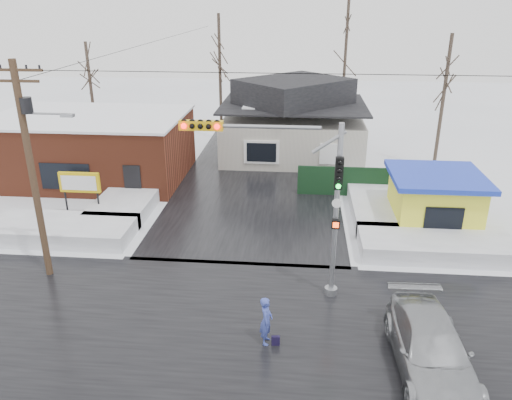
# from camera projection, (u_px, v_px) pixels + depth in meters

# --- Properties ---
(ground) EXTENTS (120.00, 120.00, 0.00)m
(ground) POSITION_uv_depth(u_px,v_px,m) (221.00, 335.00, 17.62)
(ground) COLOR white
(ground) RESTS_ON ground
(road_ns) EXTENTS (10.00, 120.00, 0.02)m
(road_ns) POSITION_uv_depth(u_px,v_px,m) (221.00, 335.00, 17.61)
(road_ns) COLOR black
(road_ns) RESTS_ON ground
(road_ew) EXTENTS (120.00, 10.00, 0.02)m
(road_ew) POSITION_uv_depth(u_px,v_px,m) (221.00, 335.00, 17.61)
(road_ew) COLOR black
(road_ew) RESTS_ON ground
(snowbank_nw) EXTENTS (7.00, 3.00, 0.80)m
(snowbank_nw) POSITION_uv_depth(u_px,v_px,m) (63.00, 230.00, 24.68)
(snowbank_nw) COLOR white
(snowbank_nw) RESTS_ON ground
(snowbank_ne) EXTENTS (7.00, 3.00, 0.80)m
(snowbank_ne) POSITION_uv_depth(u_px,v_px,m) (435.00, 245.00, 23.17)
(snowbank_ne) COLOR white
(snowbank_ne) RESTS_ON ground
(snowbank_nside_w) EXTENTS (3.00, 8.00, 0.80)m
(snowbank_nside_w) POSITION_uv_depth(u_px,v_px,m) (134.00, 195.00, 29.13)
(snowbank_nside_w) COLOR white
(snowbank_nside_w) RESTS_ON ground
(snowbank_nside_e) EXTENTS (3.00, 8.00, 0.80)m
(snowbank_nside_e) POSITION_uv_depth(u_px,v_px,m) (377.00, 203.00, 27.96)
(snowbank_nside_e) COLOR white
(snowbank_nside_e) RESTS_ON ground
(traffic_signal) EXTENTS (6.05, 0.68, 7.00)m
(traffic_signal) POSITION_uv_depth(u_px,v_px,m) (295.00, 188.00, 18.45)
(traffic_signal) COLOR gray
(traffic_signal) RESTS_ON ground
(utility_pole) EXTENTS (3.15, 0.44, 9.00)m
(utility_pole) POSITION_uv_depth(u_px,v_px,m) (32.00, 161.00, 19.59)
(utility_pole) COLOR #382619
(utility_pole) RESTS_ON ground
(brick_building) EXTENTS (12.20, 8.20, 4.12)m
(brick_building) POSITION_uv_depth(u_px,v_px,m) (91.00, 146.00, 32.52)
(brick_building) COLOR brown
(brick_building) RESTS_ON ground
(marquee_sign) EXTENTS (2.20, 0.21, 2.55)m
(marquee_sign) POSITION_uv_depth(u_px,v_px,m) (80.00, 184.00, 26.41)
(marquee_sign) COLOR black
(marquee_sign) RESTS_ON ground
(house) EXTENTS (10.40, 8.40, 5.76)m
(house) POSITION_uv_depth(u_px,v_px,m) (293.00, 121.00, 36.77)
(house) COLOR beige
(house) RESTS_ON ground
(kiosk) EXTENTS (4.60, 4.60, 2.88)m
(kiosk) POSITION_uv_depth(u_px,v_px,m) (434.00, 200.00, 25.50)
(kiosk) COLOR #F8F937
(kiosk) RESTS_ON ground
(fence) EXTENTS (8.00, 0.12, 1.80)m
(fence) POSITION_uv_depth(u_px,v_px,m) (365.00, 182.00, 29.66)
(fence) COLOR black
(fence) RESTS_ON ground
(tree_far_left) EXTENTS (3.00, 3.00, 10.00)m
(tree_far_left) POSITION_uv_depth(u_px,v_px,m) (219.00, 41.00, 38.97)
(tree_far_left) COLOR #332821
(tree_far_left) RESTS_ON ground
(tree_far_mid) EXTENTS (3.00, 3.00, 12.00)m
(tree_far_mid) POSITION_uv_depth(u_px,v_px,m) (348.00, 19.00, 39.38)
(tree_far_mid) COLOR #332821
(tree_far_mid) RESTS_ON ground
(tree_far_right) EXTENTS (3.00, 3.00, 9.00)m
(tree_far_right) POSITION_uv_depth(u_px,v_px,m) (448.00, 63.00, 32.39)
(tree_far_right) COLOR #332821
(tree_far_right) RESTS_ON ground
(tree_far_west) EXTENTS (3.00, 3.00, 8.00)m
(tree_far_west) POSITION_uv_depth(u_px,v_px,m) (88.00, 64.00, 38.56)
(tree_far_west) COLOR #332821
(tree_far_west) RESTS_ON ground
(pedestrian) EXTENTS (0.45, 0.66, 1.77)m
(pedestrian) POSITION_uv_depth(u_px,v_px,m) (266.00, 321.00, 16.90)
(pedestrian) COLOR #3A49A3
(pedestrian) RESTS_ON ground
(car) EXTENTS (2.35, 5.52, 1.59)m
(car) POSITION_uv_depth(u_px,v_px,m) (431.00, 349.00, 15.69)
(car) COLOR #A0A2A6
(car) RESTS_ON ground
(shopping_bag) EXTENTS (0.29, 0.16, 0.35)m
(shopping_bag) POSITION_uv_depth(u_px,v_px,m) (276.00, 341.00, 17.02)
(shopping_bag) COLOR black
(shopping_bag) RESTS_ON ground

